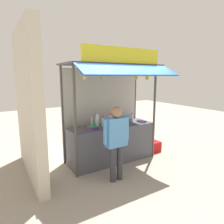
# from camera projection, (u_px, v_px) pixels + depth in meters

# --- Properties ---
(ground_plane) EXTENTS (20.00, 20.00, 0.00)m
(ground_plane) POSITION_uv_depth(u_px,v_px,m) (112.00, 160.00, 5.37)
(ground_plane) COLOR #9E9384
(stall_counter) EXTENTS (2.28, 0.70, 0.98)m
(stall_counter) POSITION_uv_depth(u_px,v_px,m) (112.00, 143.00, 5.28)
(stall_counter) COLOR #4C4C56
(stall_counter) RESTS_ON ground
(stall_structure) EXTENTS (2.48, 1.59, 2.88)m
(stall_structure) POSITION_uv_depth(u_px,v_px,m) (109.00, 95.00, 5.18)
(stall_structure) COLOR #4C4742
(stall_structure) RESTS_ON ground
(water_bottle_rear_center) EXTENTS (0.09, 0.09, 0.32)m
(water_bottle_rear_center) POSITION_uv_depth(u_px,v_px,m) (97.00, 121.00, 5.04)
(water_bottle_rear_center) COLOR silver
(water_bottle_rear_center) RESTS_ON stall_counter
(water_bottle_left) EXTENTS (0.08, 0.08, 0.29)m
(water_bottle_left) POSITION_uv_depth(u_px,v_px,m) (120.00, 116.00, 5.64)
(water_bottle_left) COLOR silver
(water_bottle_left) RESTS_ON stall_counter
(water_bottle_far_left) EXTENTS (0.07, 0.07, 0.26)m
(water_bottle_far_left) POSITION_uv_depth(u_px,v_px,m) (103.00, 121.00, 5.09)
(water_bottle_far_left) COLOR silver
(water_bottle_far_left) RESTS_ON stall_counter
(water_bottle_back_right) EXTENTS (0.06, 0.06, 0.23)m
(water_bottle_back_right) POSITION_uv_depth(u_px,v_px,m) (132.00, 117.00, 5.65)
(water_bottle_back_right) COLOR silver
(water_bottle_back_right) RESTS_ON stall_counter
(water_bottle_mid_left) EXTENTS (0.07, 0.07, 0.23)m
(water_bottle_mid_left) POSITION_uv_depth(u_px,v_px,m) (92.00, 121.00, 5.14)
(water_bottle_mid_left) COLOR silver
(water_bottle_mid_left) RESTS_ON stall_counter
(water_bottle_back_left) EXTENTS (0.08, 0.08, 0.27)m
(water_bottle_back_left) POSITION_uv_depth(u_px,v_px,m) (110.00, 119.00, 5.34)
(water_bottle_back_left) COLOR silver
(water_bottle_back_left) RESTS_ON stall_counter
(magazine_stack_center) EXTENTS (0.20, 0.28, 0.04)m
(magazine_stack_center) POSITION_uv_depth(u_px,v_px,m) (141.00, 121.00, 5.52)
(magazine_stack_center) COLOR white
(magazine_stack_center) RESTS_ON stall_counter
(magazine_stack_mid_right) EXTENTS (0.24, 0.28, 0.07)m
(magazine_stack_mid_right) POSITION_uv_depth(u_px,v_px,m) (93.00, 127.00, 4.83)
(magazine_stack_mid_right) COLOR green
(magazine_stack_mid_right) RESTS_ON stall_counter
(banana_bunch_inner_left) EXTENTS (0.10, 0.10, 0.24)m
(banana_bunch_inner_left) POSITION_uv_depth(u_px,v_px,m) (101.00, 77.00, 4.30)
(banana_bunch_inner_left) COLOR #332D23
(banana_bunch_inner_right) EXTENTS (0.09, 0.08, 0.25)m
(banana_bunch_inner_right) POSITION_uv_depth(u_px,v_px,m) (137.00, 77.00, 4.82)
(banana_bunch_inner_right) COLOR #332D23
(banana_bunch_leftmost) EXTENTS (0.12, 0.12, 0.26)m
(banana_bunch_leftmost) POSITION_uv_depth(u_px,v_px,m) (147.00, 77.00, 4.98)
(banana_bunch_leftmost) COLOR #332D23
(banana_bunch_rightmost) EXTENTS (0.08, 0.08, 0.23)m
(banana_bunch_rightmost) POSITION_uv_depth(u_px,v_px,m) (84.00, 76.00, 4.10)
(banana_bunch_rightmost) COLOR #332D23
(vendor_person) EXTENTS (0.62, 0.23, 1.63)m
(vendor_person) POSITION_uv_depth(u_px,v_px,m) (116.00, 137.00, 4.18)
(vendor_person) COLOR #383842
(vendor_person) RESTS_ON ground
(plastic_crate) EXTENTS (0.44, 0.44, 0.30)m
(plastic_crate) POSITION_uv_depth(u_px,v_px,m) (151.00, 146.00, 6.04)
(plastic_crate) COLOR red
(plastic_crate) RESTS_ON ground
(neighbour_wall) EXTENTS (0.20, 2.40, 3.25)m
(neighbour_wall) POSITION_uv_depth(u_px,v_px,m) (28.00, 105.00, 4.32)
(neighbour_wall) COLOR beige
(neighbour_wall) RESTS_ON ground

